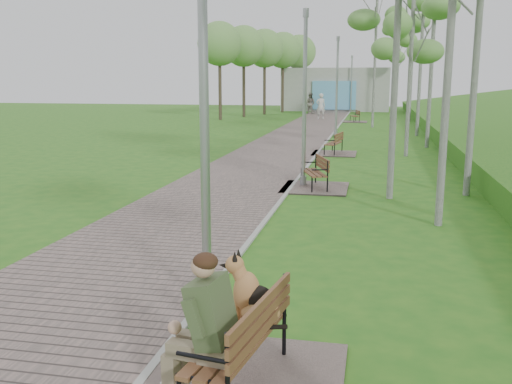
% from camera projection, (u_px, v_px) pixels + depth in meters
% --- Properties ---
extents(ground, '(120.00, 120.00, 0.00)m').
position_uv_depth(ground, '(153.00, 368.00, 6.02)').
color(ground, '#27631B').
rests_on(ground, ground).
extents(walkway, '(3.50, 67.00, 0.04)m').
position_uv_depth(walkway, '(288.00, 143.00, 27.02)').
color(walkway, '#61544F').
rests_on(walkway, ground).
extents(kerb, '(0.10, 67.00, 0.05)m').
position_uv_depth(kerb, '(325.00, 143.00, 26.67)').
color(kerb, '#999993').
rests_on(kerb, ground).
extents(building_north, '(10.00, 5.20, 4.00)m').
position_uv_depth(building_north, '(336.00, 89.00, 54.90)').
color(building_north, '#9E9E99').
rests_on(building_north, ground).
extents(bench_main, '(1.97, 2.19, 1.72)m').
position_uv_depth(bench_main, '(230.00, 344.00, 5.49)').
color(bench_main, '#61544F').
rests_on(bench_main, ground).
extents(bench_second, '(1.79, 1.99, 1.10)m').
position_uv_depth(bench_second, '(314.00, 181.00, 15.82)').
color(bench_second, '#61544F').
rests_on(bench_second, ground).
extents(bench_third, '(1.75, 1.95, 1.08)m').
position_uv_depth(bench_third, '(333.00, 149.00, 23.09)').
color(bench_third, '#61544F').
rests_on(bench_third, ground).
extents(bench_far, '(1.65, 1.84, 1.01)m').
position_uv_depth(bench_far, '(355.00, 119.00, 40.18)').
color(bench_far, '#61544F').
rests_on(bench_far, ground).
extents(lamp_post_near, '(0.20, 0.20, 5.28)m').
position_uv_depth(lamp_post_near, '(204.00, 122.00, 7.18)').
color(lamp_post_near, '#989A9F').
rests_on(lamp_post_near, ground).
extents(lamp_post_second, '(0.19, 0.19, 4.86)m').
position_uv_depth(lamp_post_second, '(304.00, 106.00, 15.77)').
color(lamp_post_second, '#989A9F').
rests_on(lamp_post_second, ground).
extents(lamp_post_third, '(0.20, 0.20, 5.17)m').
position_uv_depth(lamp_post_third, '(337.00, 90.00, 30.06)').
color(lamp_post_third, '#989A9F').
rests_on(lamp_post_third, ground).
extents(lamp_post_far, '(0.20, 0.20, 5.07)m').
position_uv_depth(lamp_post_far, '(351.00, 86.00, 51.84)').
color(lamp_post_far, '#989A9F').
rests_on(lamp_post_far, ground).
extents(pedestrian_near, '(0.80, 0.63, 1.94)m').
position_uv_depth(pedestrian_near, '(321.00, 106.00, 42.73)').
color(pedestrian_near, silver).
rests_on(pedestrian_near, ground).
extents(pedestrian_far, '(1.04, 0.91, 1.83)m').
position_uv_depth(pedestrian_far, '(310.00, 104.00, 48.69)').
color(pedestrian_far, gray).
rests_on(pedestrian_far, ground).
extents(birch_mid_c, '(2.25, 2.25, 6.41)m').
position_uv_depth(birch_mid_c, '(413.00, 24.00, 21.47)').
color(birch_mid_c, silver).
rests_on(birch_mid_c, ground).
extents(birch_far_c, '(2.23, 2.23, 7.42)m').
position_uv_depth(birch_far_c, '(414.00, 38.00, 39.85)').
color(birch_far_c, silver).
rests_on(birch_far_c, ground).
extents(birch_distant_b, '(2.29, 2.29, 7.39)m').
position_uv_depth(birch_distant_b, '(396.00, 45.00, 48.25)').
color(birch_distant_b, silver).
rests_on(birch_distant_b, ground).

